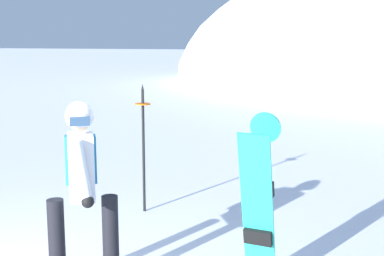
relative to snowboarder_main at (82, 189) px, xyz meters
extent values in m
cylinder|color=black|center=(0.21, 0.12, -0.48)|extent=(0.15, 0.15, 0.82)
cylinder|color=black|center=(-0.17, -0.17, -0.48)|extent=(0.15, 0.15, 0.82)
cube|color=silver|center=(0.02, -0.02, 0.22)|extent=(0.39, 0.42, 0.58)
cylinder|color=silver|center=(-0.12, 0.16, 0.22)|extent=(0.20, 0.19, 0.57)
cylinder|color=silver|center=(0.16, -0.21, 0.22)|extent=(0.20, 0.19, 0.57)
sphere|color=black|center=(-0.10, 0.20, -0.03)|extent=(0.11, 0.11, 0.11)
sphere|color=black|center=(0.20, -0.20, -0.03)|extent=(0.11, 0.11, 0.11)
cube|color=teal|center=(-0.10, 0.13, 0.24)|extent=(0.33, 0.31, 0.44)
cube|color=teal|center=(-0.17, 0.21, 0.16)|extent=(0.19, 0.17, 0.20)
sphere|color=beige|center=(0.02, -0.02, 0.64)|extent=(0.21, 0.21, 0.21)
sphere|color=silver|center=(0.02, -0.02, 0.67)|extent=(0.25, 0.25, 0.25)
cube|color=navy|center=(0.10, -0.13, 0.64)|extent=(0.15, 0.13, 0.08)
cube|color=#23B7A3|center=(1.49, 0.51, -0.18)|extent=(0.28, 0.37, 1.49)
cylinder|color=#23B7A3|center=(1.49, 0.68, 0.56)|extent=(0.28, 0.09, 0.28)
cube|color=black|center=(1.49, 0.54, 0.04)|extent=(0.25, 0.10, 0.15)
cube|color=black|center=(1.49, 0.54, -0.40)|extent=(0.25, 0.10, 0.15)
cylinder|color=black|center=(-0.55, 2.04, -0.11)|extent=(0.04, 0.04, 1.62)
cylinder|color=orange|center=(-0.55, 2.04, 0.52)|extent=(0.20, 0.20, 0.02)
cone|color=black|center=(-0.55, 2.04, 0.74)|extent=(0.04, 0.04, 0.08)
camera|label=1|loc=(2.75, -3.60, 1.30)|focal=47.60mm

